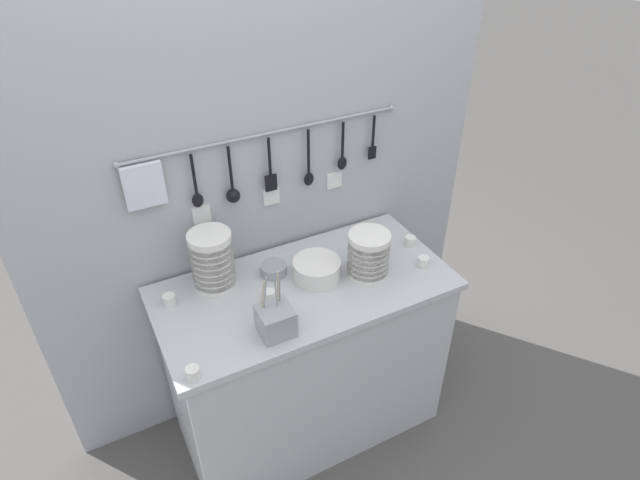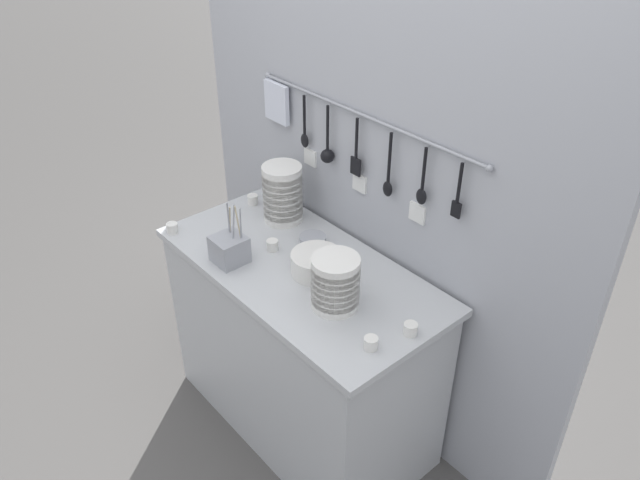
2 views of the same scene
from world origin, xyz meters
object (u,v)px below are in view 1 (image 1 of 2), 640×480
Objects in this scene: bowl_stack_short_front at (212,261)px; plate_stack at (317,269)px; cup_beside_plates at (269,295)px; steel_mixing_bowl at (274,269)px; cup_by_caddy at (410,241)px; cup_back_right at (193,373)px; cutlery_caddy at (276,320)px; bowl_stack_nested_right at (368,255)px; cup_front_left at (423,262)px; cup_edge_near at (169,300)px.

plate_stack is at bearing -20.13° from bowl_stack_short_front.
plate_stack is 4.14× the size of cup_beside_plates.
steel_mixing_bowl and cup_beside_plates have the same top height.
cup_by_caddy is 1.00× the size of cup_back_right.
cup_beside_plates is (0.05, 0.17, -0.03)m from cutlery_caddy.
bowl_stack_short_front is at bearing 107.69° from cutlery_caddy.
cup_front_left is (0.24, -0.06, -0.08)m from bowl_stack_nested_right.
cup_beside_plates is (-0.65, 0.10, 0.00)m from cup_front_left.
bowl_stack_short_front is 5.32× the size of cup_beside_plates.
cup_by_caddy is (0.61, -0.09, 0.00)m from steel_mixing_bowl.
cutlery_caddy is at bearing 11.74° from cup_back_right.
cup_by_caddy is at bearing -5.87° from cup_edge_near.
steel_mixing_bowl is (-0.34, 0.18, -0.08)m from bowl_stack_nested_right.
bowl_stack_nested_right is at bearing -20.87° from bowl_stack_short_front.
bowl_stack_nested_right is 0.81m from cup_back_right.
cup_back_right is at bearing -166.09° from bowl_stack_nested_right.
cutlery_caddy is at bearing -46.90° from cup_edge_near.
bowl_stack_short_front reaches higher than bowl_stack_nested_right.
cutlery_caddy is at bearing -112.05° from steel_mixing_bowl.
cup_front_left is 1.00× the size of cup_back_right.
bowl_stack_nested_right is 4.22× the size of cup_by_caddy.
cup_by_caddy is (0.46, 0.01, -0.02)m from plate_stack.
plate_stack is at bearing 162.23° from cup_front_left.
bowl_stack_short_front is 1.26× the size of bowl_stack_nested_right.
bowl_stack_short_front reaches higher than cup_by_caddy.
cutlery_caddy reaches higher than cup_edge_near.
plate_stack is at bearing -11.43° from cup_edge_near.
steel_mixing_bowl is at bearing 157.19° from cup_front_left.
cutlery_caddy is 0.44m from cup_edge_near.
cup_front_left and cup_by_caddy have the same top height.
cup_beside_plates is (0.35, -0.15, 0.00)m from cup_edge_near.
plate_stack is 0.46m from cup_by_caddy.
plate_stack is 4.14× the size of cup_by_caddy.
steel_mixing_bowl is at bearing -8.64° from bowl_stack_short_front.
bowl_stack_short_front and cutlery_caddy have the same top height.
bowl_stack_short_front is 0.26m from cup_beside_plates.
cup_back_right is (-0.45, -0.38, 0.00)m from steel_mixing_bowl.
plate_stack is 0.58m from cup_edge_near.
bowl_stack_short_front is at bearing 171.22° from cup_by_caddy.
cup_by_caddy is at bearing -8.78° from bowl_stack_short_front.
cup_front_left is 1.00× the size of cup_beside_plates.
bowl_stack_nested_right is 4.22× the size of cup_beside_plates.
plate_stack is 4.14× the size of cup_edge_near.
bowl_stack_nested_right reaches higher than cup_by_caddy.
cup_front_left is at bearing -104.30° from cup_by_caddy.
cup_beside_plates is at bearing 171.29° from cup_front_left.
cup_beside_plates is 0.44m from cup_back_right.
cup_beside_plates is 0.69m from cup_by_caddy.
cup_by_caddy is at bearing -8.84° from steel_mixing_bowl.
cup_front_left is (0.43, -0.14, -0.02)m from plate_stack.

